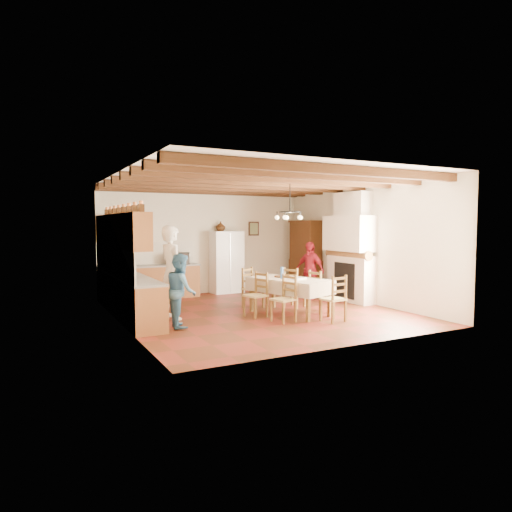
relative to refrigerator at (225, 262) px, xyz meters
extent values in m
cube|color=#512413|center=(-0.55, -3.11, -0.90)|extent=(6.00, 6.50, 0.02)
cube|color=white|center=(-0.55, -3.11, 2.12)|extent=(6.00, 6.50, 0.02)
cube|color=beige|center=(-0.55, 0.15, 0.61)|extent=(6.00, 0.02, 3.00)
cube|color=beige|center=(-0.55, -6.37, 0.61)|extent=(6.00, 0.02, 3.00)
cube|color=beige|center=(-3.56, -3.11, 0.61)|extent=(0.02, 6.50, 3.00)
cube|color=beige|center=(2.46, -3.11, 0.61)|extent=(0.02, 6.50, 3.00)
cube|color=brown|center=(-3.25, -2.06, -0.46)|extent=(0.60, 4.30, 0.86)
cube|color=brown|center=(-2.10, -0.16, -0.46)|extent=(2.30, 0.60, 0.86)
cube|color=slate|center=(-3.25, -2.06, -0.01)|extent=(0.62, 4.30, 0.04)
cube|color=slate|center=(-2.10, -0.16, -0.01)|extent=(2.34, 0.62, 0.04)
cube|color=beige|center=(-3.54, -2.06, 0.31)|extent=(0.03, 4.30, 0.60)
cube|color=beige|center=(-2.10, 0.12, 0.31)|extent=(2.30, 0.03, 0.60)
cube|color=brown|center=(-3.38, -2.06, 0.96)|extent=(0.35, 4.20, 0.70)
cube|color=#302018|center=(1.00, 0.12, 0.96)|extent=(0.34, 0.03, 0.42)
cube|color=white|center=(0.00, 0.00, 0.00)|extent=(0.92, 0.77, 1.78)
cube|color=beige|center=(-0.05, -3.64, -0.12)|extent=(1.44, 2.01, 0.05)
cube|color=brown|center=(-0.15, -4.52, -0.52)|extent=(0.09, 0.09, 0.75)
cube|color=brown|center=(0.56, -4.29, -0.52)|extent=(0.09, 0.09, 0.75)
cube|color=brown|center=(-0.65, -2.99, -0.52)|extent=(0.09, 0.09, 0.75)
cube|color=brown|center=(0.06, -2.76, -0.52)|extent=(0.09, 0.09, 0.75)
torus|color=black|center=(-0.05, -3.64, 1.36)|extent=(0.47, 0.47, 0.03)
imported|color=white|center=(-2.50, -2.94, 0.09)|extent=(0.58, 0.78, 1.97)
imported|color=teal|center=(-2.57, -3.74, -0.18)|extent=(0.65, 0.78, 1.43)
imported|color=#A31A2A|center=(1.52, -2.12, -0.13)|extent=(0.62, 0.96, 1.52)
imported|color=silver|center=(-1.43, -0.16, 0.16)|extent=(0.62, 0.49, 0.30)
imported|color=#3C1A0E|center=(-0.13, 0.00, 1.03)|extent=(0.30, 0.30, 0.28)
camera|label=1|loc=(-5.31, -12.13, 1.09)|focal=32.00mm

